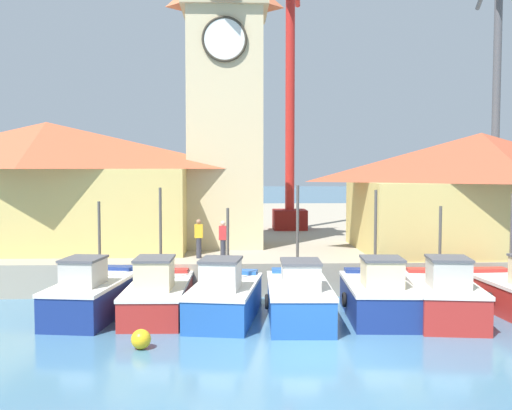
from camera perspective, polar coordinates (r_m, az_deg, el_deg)
The scene contains 16 objects.
ground_plane at distance 16.95m, azimuth 5.83°, elevation -13.83°, with size 300.00×300.00×0.00m, color teal.
quay_wharf at distance 43.41m, azimuth 0.88°, elevation -2.27°, with size 120.00×40.00×1.32m, color #9E937F.
fishing_boat_far_left at distance 21.36m, azimuth -15.26°, elevation -8.19°, with size 2.59×5.15×3.89m.
fishing_boat_left_outer at distance 21.12m, azimuth -9.30°, elevation -8.39°, with size 2.13×5.17×4.36m.
fishing_boat_left_inner at distance 20.29m, azimuth -3.00°, elevation -8.74°, with size 2.72×4.94×3.69m.
fishing_boat_mid_left at distance 20.11m, azimuth 4.08°, elevation -8.80°, with size 2.20×4.89×4.47m.
fishing_boat_center at distance 20.85m, azimuth 11.52°, elevation -8.44°, with size 2.36×4.55×4.30m.
fishing_boat_mid_right at distance 21.11m, azimuth 17.37°, elevation -8.32°, with size 2.63×4.73×3.76m.
clock_tower at distance 28.92m, azimuth -2.95°, elevation 10.36°, with size 3.97×3.97×15.28m.
warehouse_left at distance 28.76m, azimuth -19.23°, elevation 1.83°, with size 13.06×5.80×5.81m.
warehouse_right at distance 28.90m, azimuth 20.58°, elevation 1.30°, with size 11.30×7.30×5.32m.
port_crane_near at distance 46.38m, azimuth 21.84°, elevation 8.17°, with size 2.47×8.74×19.49m.
port_crane_far at distance 36.67m, azimuth 3.28°, elevation 8.53°, with size 2.31×8.18×18.98m.
mooring_buoy at distance 17.42m, azimuth -10.90°, elevation -12.44°, with size 0.56×0.56×0.56m, color gold.
dock_worker_near_tower at distance 24.13m, azimuth -3.15°, elevation -3.34°, with size 0.34×0.22×1.62m.
dock_worker_along_quay at distance 24.90m, azimuth -5.47°, elevation -3.13°, with size 0.34×0.22×1.62m.
Camera 1 is at (-2.27, -16.02, 5.05)m, focal length 42.00 mm.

